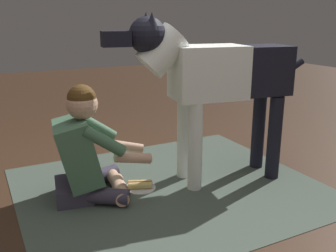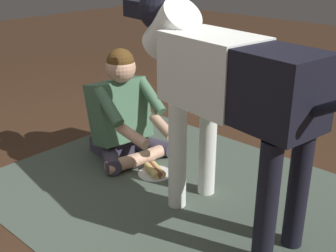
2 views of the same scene
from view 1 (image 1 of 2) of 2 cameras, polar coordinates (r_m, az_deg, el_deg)
ground_plane at (r=2.67m, az=-2.23°, el=-11.54°), size 14.07×14.07×0.00m
area_rug at (r=2.89m, az=0.28°, el=-9.10°), size 2.15×1.84×0.01m
person_sitting_on_floor at (r=2.70m, az=-12.19°, el=-3.93°), size 0.71×0.57×0.80m
large_dog at (r=2.83m, az=7.19°, el=7.29°), size 1.56×0.47×1.26m
hot_dog_on_plate at (r=2.87m, az=-4.19°, el=-8.88°), size 0.23×0.23×0.06m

